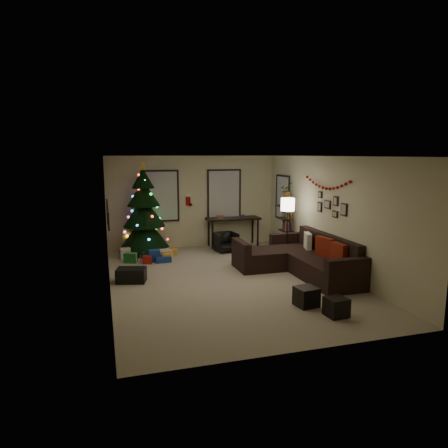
% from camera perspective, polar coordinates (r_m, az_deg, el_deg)
% --- Properties ---
extents(floor, '(7.00, 7.00, 0.00)m').
position_cam_1_polar(floor, '(9.19, 0.47, -7.72)').
color(floor, tan).
rests_on(floor, ground).
extents(ceiling, '(7.00, 7.00, 0.00)m').
position_cam_1_polar(ceiling, '(8.77, 0.49, 9.36)').
color(ceiling, white).
rests_on(ceiling, floor).
extents(wall_back, '(5.00, 0.00, 5.00)m').
position_cam_1_polar(wall_back, '(12.24, -4.32, 3.09)').
color(wall_back, beige).
rests_on(wall_back, floor).
extents(wall_front, '(5.00, 0.00, 5.00)m').
position_cam_1_polar(wall_front, '(5.69, 10.86, -4.72)').
color(wall_front, beige).
rests_on(wall_front, floor).
extents(wall_left, '(0.00, 7.00, 7.00)m').
position_cam_1_polar(wall_left, '(8.50, -15.85, -0.16)').
color(wall_left, beige).
rests_on(wall_left, floor).
extents(wall_right, '(0.00, 7.00, 7.00)m').
position_cam_1_polar(wall_right, '(9.90, 14.47, 1.25)').
color(wall_right, beige).
rests_on(wall_right, floor).
extents(window_back_left, '(1.05, 0.06, 1.50)m').
position_cam_1_polar(window_back_left, '(12.03, -8.73, 3.85)').
color(window_back_left, '#728CB2').
rests_on(window_back_left, wall_back).
extents(window_back_right, '(1.05, 0.06, 1.50)m').
position_cam_1_polar(window_back_right, '(12.42, -0.00, 4.14)').
color(window_back_right, '#728CB2').
rests_on(window_back_right, wall_back).
extents(window_right_wall, '(0.06, 0.90, 1.30)m').
position_cam_1_polar(window_right_wall, '(12.10, 8.18, 3.66)').
color(window_right_wall, '#728CB2').
rests_on(window_right_wall, wall_right).
extents(christmas_tree, '(1.40, 1.40, 2.60)m').
position_cam_1_polar(christmas_tree, '(11.60, -11.01, 1.20)').
color(christmas_tree, black).
rests_on(christmas_tree, floor).
extents(presents, '(1.50, 1.01, 0.30)m').
position_cam_1_polar(presents, '(11.01, -9.93, -4.32)').
color(presents, silver).
rests_on(presents, floor).
extents(sofa, '(2.06, 2.97, 0.91)m').
position_cam_1_polar(sofa, '(9.82, 10.60, -4.94)').
color(sofa, black).
rests_on(sofa, floor).
extents(pillow_red_a, '(0.16, 0.48, 0.47)m').
position_cam_1_polar(pillow_red_a, '(9.14, 15.55, -4.02)').
color(pillow_red_a, maroon).
rests_on(pillow_red_a, sofa).
extents(pillow_red_b, '(0.24, 0.51, 0.49)m').
position_cam_1_polar(pillow_red_b, '(9.61, 13.75, -3.27)').
color(pillow_red_b, maroon).
rests_on(pillow_red_b, sofa).
extents(pillow_cream, '(0.24, 0.44, 0.42)m').
position_cam_1_polar(pillow_cream, '(10.30, 11.52, -2.39)').
color(pillow_cream, beige).
rests_on(pillow_cream, sofa).
extents(ottoman_near, '(0.42, 0.42, 0.35)m').
position_cam_1_polar(ottoman_near, '(7.78, 11.33, -9.83)').
color(ottoman_near, black).
rests_on(ottoman_near, floor).
extents(ottoman_far, '(0.37, 0.37, 0.33)m').
position_cam_1_polar(ottoman_far, '(7.44, 15.29, -11.02)').
color(ottoman_far, black).
rests_on(ottoman_far, floor).
extents(desk, '(1.61, 0.57, 0.87)m').
position_cam_1_polar(desk, '(12.35, 1.28, 0.43)').
color(desk, black).
rests_on(desk, floor).
extents(desk_chair, '(0.61, 0.58, 0.56)m').
position_cam_1_polar(desk_chair, '(11.70, 0.23, -2.49)').
color(desk_chair, black).
rests_on(desk_chair, floor).
extents(bookshelf, '(0.30, 0.46, 1.55)m').
position_cam_1_polar(bookshelf, '(11.56, 8.65, -0.37)').
color(bookshelf, black).
rests_on(bookshelf, floor).
extents(potted_plant, '(0.61, 0.63, 0.53)m').
position_cam_1_polar(potted_plant, '(11.49, 8.63, 4.98)').
color(potted_plant, '#4C4C4C').
rests_on(potted_plant, bookshelf).
extents(floor_lamp, '(0.35, 0.35, 1.64)m').
position_cam_1_polar(floor_lamp, '(10.62, 8.80, 2.11)').
color(floor_lamp, black).
rests_on(floor_lamp, floor).
extents(art_map, '(0.04, 0.60, 0.50)m').
position_cam_1_polar(art_map, '(9.36, -15.86, 1.67)').
color(art_map, black).
rests_on(art_map, wall_left).
extents(art_abstract, '(0.04, 0.45, 0.35)m').
position_cam_1_polar(art_abstract, '(8.12, -15.72, 0.54)').
color(art_abstract, black).
rests_on(art_abstract, wall_left).
extents(gallery, '(0.03, 1.25, 0.54)m').
position_cam_1_polar(gallery, '(9.79, 14.64, 2.46)').
color(gallery, black).
rests_on(gallery, wall_right).
extents(garland, '(0.08, 1.90, 0.30)m').
position_cam_1_polar(garland, '(9.91, 14.01, 5.46)').
color(garland, '#A5140C').
rests_on(garland, wall_right).
extents(stocking_left, '(0.20, 0.05, 0.36)m').
position_cam_1_polar(stocking_left, '(12.20, -4.96, 3.37)').
color(stocking_left, '#990F0C').
rests_on(stocking_left, wall_back).
extents(stocking_right, '(0.20, 0.05, 0.36)m').
position_cam_1_polar(stocking_right, '(12.32, -3.53, 3.95)').
color(stocking_right, '#990F0C').
rests_on(stocking_right, wall_back).
extents(storage_bin, '(0.70, 0.55, 0.31)m').
position_cam_1_polar(storage_bin, '(9.22, -12.71, -6.92)').
color(storage_bin, black).
rests_on(storage_bin, floor).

